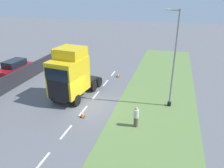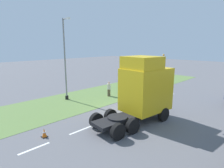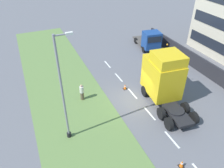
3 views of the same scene
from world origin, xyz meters
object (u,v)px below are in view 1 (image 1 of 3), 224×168
object	(u,v)px
traffic_cone_lead	(82,114)
traffic_cone_trailing	(118,75)
parked_car	(15,69)
lamp_post	(173,65)
pedestrian	(136,117)
lorry_cab	(70,75)

from	to	relation	value
traffic_cone_lead	traffic_cone_trailing	size ratio (longest dim) A/B	1.00
parked_car	lamp_post	xyz separation A→B (m)	(-17.82, 2.16, 2.82)
pedestrian	traffic_cone_trailing	xyz separation A→B (m)	(3.92, -9.66, -0.53)
lorry_cab	pedestrian	bearing A→B (deg)	162.65
lorry_cab	traffic_cone_trailing	world-z (taller)	lorry_cab
traffic_cone_lead	pedestrian	bearing A→B (deg)	178.61
lamp_post	pedestrian	xyz separation A→B (m)	(2.25, 4.05, -3.03)
pedestrian	lamp_post	bearing A→B (deg)	-119.04
parked_car	pedestrian	bearing A→B (deg)	162.82
lorry_cab	traffic_cone_trailing	xyz separation A→B (m)	(-2.81, -6.68, -2.17)
traffic_cone_lead	traffic_cone_trailing	xyz separation A→B (m)	(-0.51, -9.55, 0.00)
pedestrian	parked_car	bearing A→B (deg)	-21.74
parked_car	pedestrian	size ratio (longest dim) A/B	2.78
parked_car	traffic_cone_lead	world-z (taller)	parked_car
lamp_post	traffic_cone_lead	size ratio (longest dim) A/B	14.30
pedestrian	lorry_cab	bearing A→B (deg)	-23.88
lorry_cab	pedestrian	world-z (taller)	lorry_cab
traffic_cone_trailing	lorry_cab	bearing A→B (deg)	67.22
parked_car	traffic_cone_trailing	distance (m)	12.17
lamp_post	traffic_cone_trailing	distance (m)	9.07
lorry_cab	lamp_post	xyz separation A→B (m)	(-8.97, -1.07, 1.40)
parked_car	lamp_post	size ratio (longest dim) A/B	0.56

